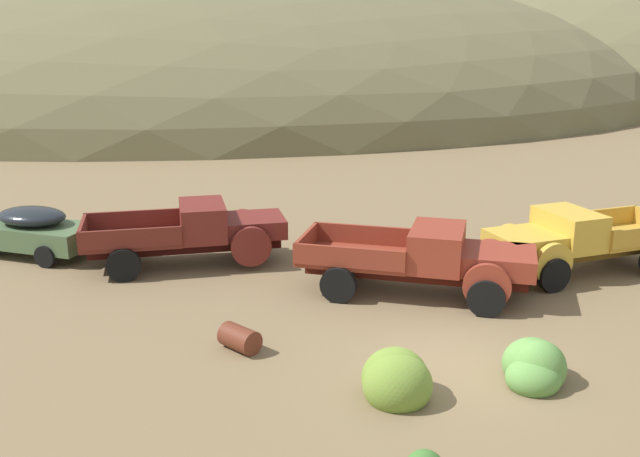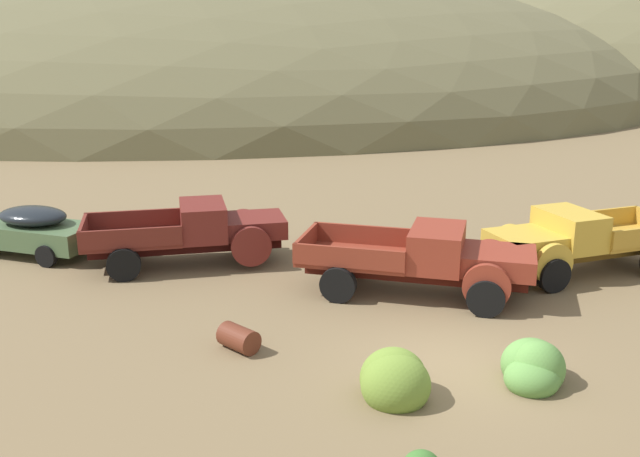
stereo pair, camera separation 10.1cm
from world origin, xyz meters
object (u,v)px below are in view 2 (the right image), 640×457
Objects in this scene: truck_faded_yellow at (570,241)px; oil_drum_foreground at (239,338)px; truck_oxblood at (200,231)px; car_weathered_green at (24,229)px; truck_rust_red at (433,260)px.

truck_faded_yellow is 10.45m from oil_drum_foreground.
truck_oxblood and truck_faded_yellow have the same top height.
truck_oxblood is 10.95m from truck_faded_yellow.
truck_oxblood reaches higher than car_weathered_green.
truck_rust_red is at bearing 2.00° from truck_faded_yellow.
truck_oxblood is 6.39m from oil_drum_foreground.
car_weathered_green is 5.80m from truck_oxblood.
car_weathered_green is 10.31m from oil_drum_foreground.
car_weathered_green is 16.74m from truck_faded_yellow.
truck_rust_red reaches higher than oil_drum_foreground.
truck_faded_yellow is (16.62, -2.04, 0.18)m from car_weathered_green.
truck_oxblood is at bearing -25.41° from truck_faded_yellow.
truck_oxblood is 7.21m from truck_rust_red.
oil_drum_foreground is at bearing 155.91° from car_weathered_green.
truck_rust_red reaches higher than car_weathered_green.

